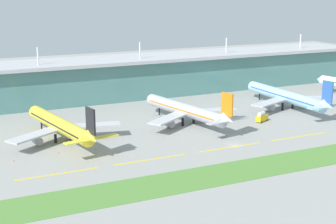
% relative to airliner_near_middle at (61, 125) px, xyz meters
% --- Properties ---
extents(ground_plane, '(600.00, 600.00, 0.00)m').
position_rel_airliner_near_middle_xyz_m(ground_plane, '(60.56, -34.94, -6.45)').
color(ground_plane, gray).
extents(terminal_building, '(288.00, 34.00, 31.29)m').
position_rel_airliner_near_middle_xyz_m(terminal_building, '(60.56, 68.92, 4.90)').
color(terminal_building, slate).
rests_on(terminal_building, ground).
extents(airliner_near_middle, '(48.02, 62.70, 18.90)m').
position_rel_airliner_near_middle_xyz_m(airliner_near_middle, '(0.00, 0.00, 0.00)').
color(airliner_near_middle, yellow).
rests_on(airliner_near_middle, ground).
extents(airliner_center, '(47.85, 62.41, 18.90)m').
position_rel_airliner_near_middle_xyz_m(airliner_center, '(57.67, 1.25, -0.00)').
color(airliner_center, '#ADB2BC').
rests_on(airliner_center, ground).
extents(airliner_far_middle, '(48.80, 67.63, 18.90)m').
position_rel_airliner_near_middle_xyz_m(airliner_far_middle, '(117.65, 6.07, 0.01)').
color(airliner_far_middle, '#9ED1EA').
rests_on(airliner_far_middle, ground).
extents(taxiway_stripe_west, '(28.00, 0.70, 0.04)m').
position_rel_airliner_near_middle_xyz_m(taxiway_stripe_west, '(-10.44, -36.69, -6.43)').
color(taxiway_stripe_west, yellow).
rests_on(taxiway_stripe_west, ground).
extents(taxiway_stripe_mid_west, '(28.00, 0.70, 0.04)m').
position_rel_airliner_near_middle_xyz_m(taxiway_stripe_mid_west, '(23.56, -36.69, -6.43)').
color(taxiway_stripe_mid_west, yellow).
rests_on(taxiway_stripe_mid_west, ground).
extents(taxiway_stripe_centre, '(28.00, 0.70, 0.04)m').
position_rel_airliner_near_middle_xyz_m(taxiway_stripe_centre, '(57.56, -36.69, -6.43)').
color(taxiway_stripe_centre, yellow).
rests_on(taxiway_stripe_centre, ground).
extents(taxiway_stripe_mid_east, '(28.00, 0.70, 0.04)m').
position_rel_airliner_near_middle_xyz_m(taxiway_stripe_mid_east, '(91.56, -36.69, -6.43)').
color(taxiway_stripe_mid_east, yellow).
rests_on(taxiway_stripe_mid_east, ground).
extents(grass_verge, '(300.00, 18.00, 0.10)m').
position_rel_airliner_near_middle_xyz_m(grass_verge, '(60.56, -60.16, -6.40)').
color(grass_verge, '#518438').
rests_on(grass_verge, ground).
extents(fuel_truck, '(7.63, 5.39, 4.95)m').
position_rel_airliner_near_middle_xyz_m(fuel_truck, '(91.30, -10.00, -4.19)').
color(fuel_truck, gold).
rests_on(fuel_truck, ground).
extents(safety_cone_left_wingtip, '(0.56, 0.56, 0.70)m').
position_rel_airliner_near_middle_xyz_m(safety_cone_left_wingtip, '(-4.97, -15.55, -6.10)').
color(safety_cone_left_wingtip, orange).
rests_on(safety_cone_left_wingtip, ground).
extents(safety_cone_nose_front, '(0.56, 0.56, 0.70)m').
position_rel_airliner_near_middle_xyz_m(safety_cone_nose_front, '(-21.63, -17.24, -6.10)').
color(safety_cone_nose_front, orange).
rests_on(safety_cone_nose_front, ground).
extents(safety_cone_right_wingtip, '(0.56, 0.56, 0.70)m').
position_rel_airliner_near_middle_xyz_m(safety_cone_right_wingtip, '(9.33, -16.15, -6.10)').
color(safety_cone_right_wingtip, orange).
rests_on(safety_cone_right_wingtip, ground).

